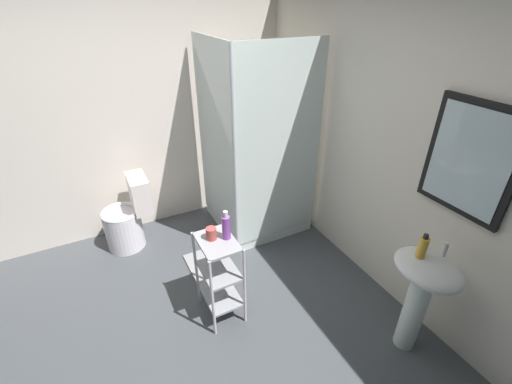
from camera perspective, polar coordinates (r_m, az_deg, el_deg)
The scene contains 12 objects.
ground_plane at distance 2.85m, azimuth -12.20°, elevation -24.90°, with size 4.20×4.20×0.02m, color #42464B.
wall_back at distance 2.86m, azimuth 22.71°, elevation 6.39°, with size 4.20×0.14×2.50m.
wall_left at distance 3.66m, azimuth -22.97°, elevation 11.27°, with size 0.10×4.20×2.50m, color silver.
shower_stall at distance 3.67m, azimuth -0.54°, elevation 0.25°, with size 0.92×0.92×2.00m.
pedestal_sink at distance 2.64m, azimuth 26.01°, elevation -14.18°, with size 0.46×0.37×0.81m.
sink_faucet at distance 2.56m, azimuth 29.11°, elevation -8.49°, with size 0.03×0.03×0.10m, color silver.
toilet at distance 3.71m, azimuth -20.69°, elevation -4.29°, with size 0.37×0.49×0.76m.
storage_cart at distance 2.72m, azimuth -6.17°, elevation -13.17°, with size 0.38×0.28×0.74m.
hand_soap_bottle at distance 2.46m, azimuth 26.15°, elevation -8.27°, with size 0.06×0.06×0.18m.
conditioner_bottle_purple at distance 2.48m, azimuth -5.02°, elevation -5.82°, with size 0.06×0.06×0.23m.
rinse_cup at distance 2.52m, azimuth -7.50°, elevation -6.91°, with size 0.08×0.08×0.09m, color #B24742.
bath_mat at distance 3.39m, azimuth -7.34°, elevation -12.53°, with size 0.60×0.40×0.02m, color gray.
Camera 1 is at (1.65, -0.24, 2.30)m, focal length 23.87 mm.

